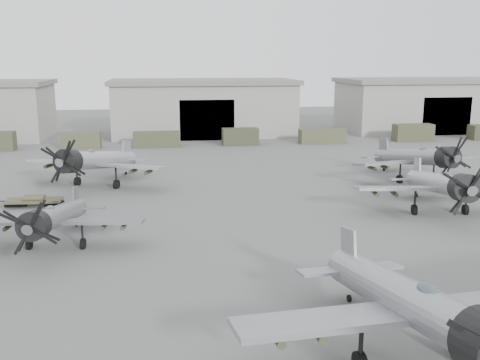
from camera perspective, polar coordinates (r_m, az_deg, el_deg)
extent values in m
plane|color=#585856|center=(27.38, 6.86, -12.68)|extent=(220.00, 220.00, 0.00)
cube|color=gray|center=(86.43, -3.93, 7.53)|extent=(28.00, 14.00, 8.00)
cube|color=slate|center=(86.16, -3.97, 10.42)|extent=(29.00, 14.80, 0.70)
cube|color=black|center=(79.79, -3.53, 6.39)|extent=(8.12, 0.40, 6.00)
cube|color=gray|center=(97.10, 19.24, 7.43)|extent=(28.00, 14.00, 8.00)
cube|color=slate|center=(96.85, 19.43, 9.99)|extent=(29.00, 14.80, 0.70)
cube|color=black|center=(91.23, 21.15, 6.36)|extent=(8.12, 0.40, 6.00)
cube|color=#43492F|center=(75.35, -16.56, 4.05)|extent=(5.10, 2.20, 2.17)
cube|color=#3B4029|center=(74.59, -8.90, 4.31)|extent=(6.32, 2.20, 2.08)
cube|color=#343925|center=(75.37, 0.02, 4.65)|extent=(5.02, 2.20, 2.34)
cube|color=#454930|center=(78.02, 8.76, 4.65)|extent=(6.63, 2.20, 2.02)
cube|color=#3E412A|center=(83.12, 17.98, 4.83)|extent=(5.74, 2.20, 2.49)
cylinder|color=gray|center=(22.68, 16.94, -11.89)|extent=(2.51, 11.96, 3.50)
cube|color=gray|center=(22.27, 17.75, -13.22)|extent=(14.13, 3.45, 0.63)
cube|color=gray|center=(26.95, 11.50, -7.20)|extent=(0.26, 1.87, 2.23)
ellipsoid|color=#3F4C54|center=(20.88, 19.54, -11.24)|extent=(0.76, 1.39, 0.63)
cylinder|color=black|center=(23.98, 22.32, -16.45)|extent=(0.38, 0.92, 0.90)
cylinder|color=black|center=(27.60, 11.56, -12.26)|extent=(0.16, 0.37, 0.36)
cylinder|color=gray|center=(36.15, -18.87, -3.63)|extent=(2.47, 9.53, 2.78)
cylinder|color=black|center=(32.18, -21.14, -4.56)|extent=(1.85, 1.60, 1.85)
cube|color=gray|center=(35.73, -19.10, -4.22)|extent=(11.28, 3.30, 0.50)
cube|color=gray|center=(39.98, -17.14, -1.78)|extent=(0.29, 1.48, 1.78)
ellipsoid|color=#3F4C54|center=(34.64, -19.66, -3.01)|extent=(0.66, 1.12, 0.50)
cylinder|color=black|center=(36.54, -21.56, -6.39)|extent=(0.33, 0.74, 0.71)
cylinder|color=black|center=(35.52, -16.40, -6.54)|extent=(0.33, 0.74, 0.71)
cylinder|color=black|center=(40.25, -17.06, -4.58)|extent=(0.14, 0.30, 0.28)
cylinder|color=#95989E|center=(44.51, 20.35, -0.31)|extent=(3.10, 11.17, 3.26)
cylinder|color=black|center=(39.92, 22.86, -0.80)|extent=(2.19, 1.91, 2.17)
cube|color=#95989E|center=(44.00, 20.61, -0.83)|extent=(13.23, 4.11, 0.59)
cube|color=#95989E|center=(48.99, 18.39, 1.16)|extent=(0.37, 1.74, 2.08)
ellipsoid|color=#3F4C54|center=(42.80, 21.22, 0.42)|extent=(0.79, 1.33, 0.58)
cylinder|color=black|center=(43.54, 18.09, -3.04)|extent=(0.41, 0.87, 0.83)
cylinder|color=black|center=(44.95, 22.90, -2.94)|extent=(0.41, 0.87, 0.83)
cylinder|color=black|center=(49.18, 18.32, -1.54)|extent=(0.17, 0.35, 0.33)
cylinder|color=#9FA2A8|center=(52.42, -14.67, 2.07)|extent=(6.38, 11.27, 3.43)
cylinder|color=black|center=(48.00, -17.87, 1.92)|extent=(2.62, 2.45, 2.28)
cube|color=#9FA2A8|center=(51.91, -15.02, 1.64)|extent=(13.48, 7.95, 0.62)
cube|color=#9FA2A8|center=(56.80, -12.02, 3.18)|extent=(0.89, 1.71, 2.19)
ellipsoid|color=#3F4C54|center=(50.78, -15.74, 2.82)|extent=(1.15, 1.47, 0.62)
cylinder|color=black|center=(53.19, -16.96, -0.16)|extent=(0.65, 0.93, 0.88)
cylinder|color=black|center=(51.04, -13.04, -0.46)|extent=(0.65, 0.93, 0.88)
cylinder|color=black|center=(56.95, -12.07, 0.71)|extent=(0.27, 0.37, 0.35)
cylinder|color=gray|center=(55.72, 17.93, 2.37)|extent=(3.75, 11.24, 3.28)
cylinder|color=black|center=(51.84, 21.29, 2.26)|extent=(2.29, 2.02, 2.19)
cube|color=gray|center=(55.28, 18.31, 1.98)|extent=(13.33, 4.87, 0.59)
cube|color=gray|center=(59.61, 15.06, 3.35)|extent=(0.47, 1.74, 2.10)
ellipsoid|color=#3F4C54|center=(54.27, 19.07, 3.05)|extent=(0.87, 1.36, 0.59)
cylinder|color=black|center=(54.24, 16.65, 0.08)|extent=(0.45, 0.88, 0.84)
cylinder|color=black|center=(56.67, 19.91, 0.38)|extent=(0.45, 0.88, 0.84)
cylinder|color=black|center=(59.76, 15.10, 1.10)|extent=(0.19, 0.35, 0.34)
cube|color=#42432C|center=(46.70, -21.09, -2.04)|extent=(4.42, 1.80, 0.21)
cylinder|color=black|center=(46.77, -21.07, -2.38)|extent=(1.74, 0.58, 0.50)
cylinder|color=#42432C|center=(46.64, -21.12, -1.77)|extent=(1.62, 0.44, 0.37)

